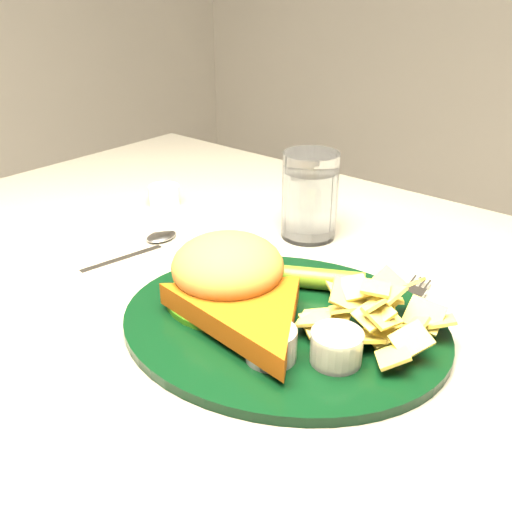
{
  "coord_description": "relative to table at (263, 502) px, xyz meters",
  "views": [
    {
      "loc": [
        0.37,
        -0.46,
        1.08
      ],
      "look_at": [
        0.01,
        -0.03,
        0.8
      ],
      "focal_mm": 40.0,
      "sensor_mm": 36.0,
      "label": 1
    }
  ],
  "objects": [
    {
      "name": "dinner_plate",
      "position": [
        0.08,
        -0.06,
        0.41
      ],
      "size": [
        0.41,
        0.38,
        0.08
      ],
      "primitive_type": null,
      "rotation": [
        0.0,
        0.0,
        0.32
      ],
      "color": "black",
      "rests_on": "table"
    },
    {
      "name": "spoon",
      "position": [
        -0.18,
        -0.07,
        0.38
      ],
      "size": [
        0.07,
        0.16,
        0.01
      ],
      "primitive_type": null,
      "rotation": [
        0.0,
        0.0,
        -0.18
      ],
      "color": "white",
      "rests_on": "table"
    },
    {
      "name": "table",
      "position": [
        0.0,
        0.0,
        0.0
      ],
      "size": [
        1.2,
        0.8,
        0.75
      ],
      "primitive_type": null,
      "color": "gray",
      "rests_on": "ground"
    },
    {
      "name": "water_glass",
      "position": [
        -0.04,
        0.14,
        0.43
      ],
      "size": [
        0.09,
        0.09,
        0.12
      ],
      "primitive_type": "cylinder",
      "rotation": [
        0.0,
        0.0,
        -0.22
      ],
      "color": "white",
      "rests_on": "table"
    },
    {
      "name": "ramekin",
      "position": [
        -0.28,
        0.09,
        0.39
      ],
      "size": [
        0.05,
        0.05,
        0.03
      ],
      "primitive_type": "cylinder",
      "rotation": [
        0.0,
        0.0,
        0.16
      ],
      "color": "silver",
      "rests_on": "table"
    },
    {
      "name": "fork_napkin",
      "position": [
        0.15,
        -0.0,
        0.38
      ],
      "size": [
        0.16,
        0.19,
        0.01
      ],
      "primitive_type": null,
      "rotation": [
        0.0,
        0.0,
        0.15
      ],
      "color": "white",
      "rests_on": "table"
    }
  ]
}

